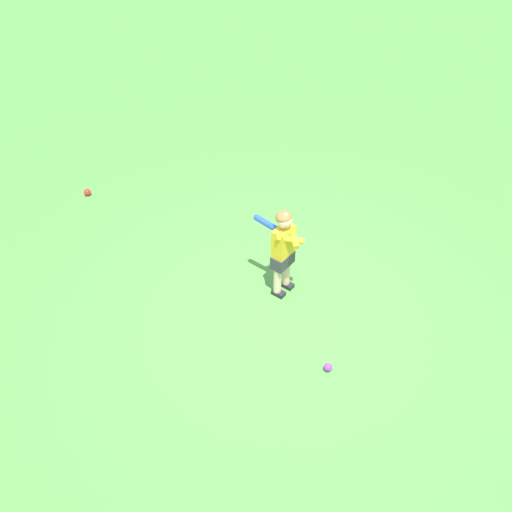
# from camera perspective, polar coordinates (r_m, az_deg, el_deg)

# --- Properties ---
(ground_plane) EXTENTS (40.00, 40.00, 0.00)m
(ground_plane) POSITION_cam_1_polar(r_m,az_deg,el_deg) (5.61, 3.24, -6.79)
(ground_plane) COLOR #519942
(child_batter) EXTENTS (0.34, 0.60, 1.08)m
(child_batter) POSITION_cam_1_polar(r_m,az_deg,el_deg) (5.48, 3.02, 1.14)
(child_batter) COLOR #232328
(child_batter) RESTS_ON ground
(play_ball_far_left) EXTENTS (0.08, 0.08, 0.08)m
(play_ball_far_left) POSITION_cam_1_polar(r_m,az_deg,el_deg) (5.16, 8.01, -12.17)
(play_ball_far_left) COLOR purple
(play_ball_far_left) RESTS_ON ground
(play_ball_far_right) EXTENTS (0.10, 0.10, 0.10)m
(play_ball_far_right) POSITION_cam_1_polar(r_m,az_deg,el_deg) (7.80, -18.26, 6.76)
(play_ball_far_right) COLOR red
(play_ball_far_right) RESTS_ON ground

